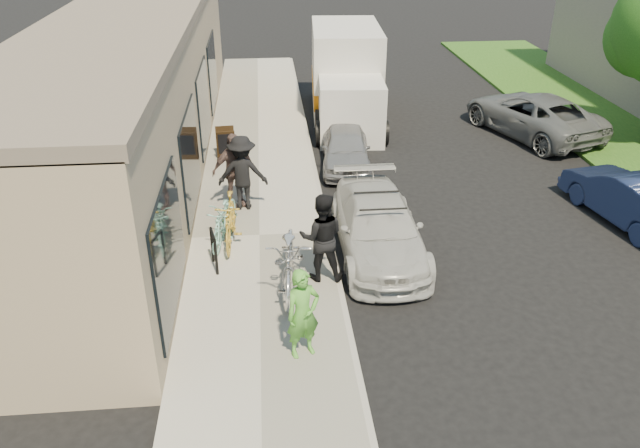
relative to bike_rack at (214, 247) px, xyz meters
name	(u,v)px	position (x,y,z in m)	size (l,w,h in m)	color
ground	(369,315)	(2.90, -1.69, -0.64)	(120.00, 120.00, 0.00)	black
sidewalk	(260,238)	(0.90, 1.31, -0.57)	(3.00, 34.00, 0.15)	#ADA89C
curb	(328,235)	(2.45, 1.31, -0.58)	(0.12, 34.00, 0.13)	#A19D93
storefront	(137,90)	(-2.34, 6.30, 1.48)	(3.60, 20.00, 4.22)	tan
bike_rack	(214,247)	(0.00, 0.00, 0.00)	(0.17, 0.57, 0.81)	black
sandwich_board	(226,143)	(-0.02, 6.03, -0.05)	(0.57, 0.58, 0.87)	black
sedan_white	(378,227)	(3.45, 0.59, -0.02)	(1.73, 4.26, 1.28)	#BBBBB7
sedan_silver	(346,148)	(3.37, 5.42, -0.08)	(1.32, 3.29, 1.12)	#95959A
moving_truck	(346,79)	(3.97, 9.99, 0.67)	(2.63, 6.15, 2.96)	silver
far_car_blue	(630,197)	(9.60, 1.51, -0.03)	(1.29, 3.70, 1.22)	#182348
far_car_gray	(532,114)	(9.66, 7.54, 0.04)	(2.26, 4.89, 1.36)	#585B5E
tandem_bike	(290,259)	(1.50, -0.81, 0.13)	(0.82, 2.35, 1.23)	silver
woman_rider	(303,314)	(1.61, -2.84, 0.31)	(0.58, 0.38, 1.59)	#56AA38
man_standing	(322,237)	(2.13, -0.55, 0.41)	(0.88, 0.69, 1.81)	black
cruiser_bike_a	(223,225)	(0.14, 0.95, -0.02)	(0.44, 1.56, 0.94)	#8DD2C3
cruiser_bike_b	(227,214)	(0.19, 1.60, -0.09)	(0.54, 1.54, 0.81)	#8DD2C3
cruiser_bike_c	(230,221)	(0.29, 1.01, 0.05)	(0.51, 1.80, 1.08)	gold
bystander_a	(242,173)	(0.55, 2.74, 0.42)	(1.18, 0.68, 1.82)	black
bystander_b	(234,170)	(0.34, 2.88, 0.43)	(1.08, 0.45, 1.84)	brown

